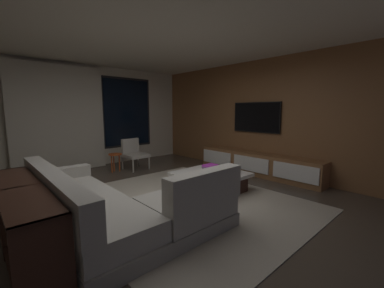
# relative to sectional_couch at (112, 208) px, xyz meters

# --- Properties ---
(floor) EXTENTS (9.20, 9.20, 0.00)m
(floor) POSITION_rel_sectional_couch_xyz_m (0.92, 0.20, -0.29)
(floor) COLOR #473D33
(back_wall_with_window) EXTENTS (6.60, 0.30, 2.70)m
(back_wall_with_window) POSITION_rel_sectional_couch_xyz_m (0.86, 3.81, 1.05)
(back_wall_with_window) COLOR beige
(back_wall_with_window) RESTS_ON floor
(media_wall) EXTENTS (0.12, 7.80, 2.70)m
(media_wall) POSITION_rel_sectional_couch_xyz_m (3.98, 0.20, 1.06)
(media_wall) COLOR brown
(media_wall) RESTS_ON floor
(ceiling) EXTENTS (8.20, 8.20, 0.00)m
(ceiling) POSITION_rel_sectional_couch_xyz_m (0.92, 0.20, 2.41)
(ceiling) COLOR beige
(area_rug) EXTENTS (3.20, 3.80, 0.01)m
(area_rug) POSITION_rel_sectional_couch_xyz_m (1.27, 0.10, -0.28)
(area_rug) COLOR #ADA391
(area_rug) RESTS_ON floor
(sectional_couch) EXTENTS (1.98, 2.50, 0.82)m
(sectional_couch) POSITION_rel_sectional_couch_xyz_m (0.00, 0.00, 0.00)
(sectional_couch) COLOR gray
(sectional_couch) RESTS_ON floor
(coffee_table) EXTENTS (1.16, 1.16, 0.36)m
(coffee_table) POSITION_rel_sectional_couch_xyz_m (2.00, 0.19, -0.10)
(coffee_table) COLOR #3A2117
(coffee_table) RESTS_ON floor
(book_stack_on_coffee_table) EXTENTS (0.27, 0.22, 0.09)m
(book_stack_on_coffee_table) POSITION_rel_sectional_couch_xyz_m (2.19, 0.37, 0.12)
(book_stack_on_coffee_table) COLOR #65476F
(book_stack_on_coffee_table) RESTS_ON coffee_table
(accent_chair_near_window) EXTENTS (0.58, 0.59, 0.78)m
(accent_chair_near_window) POSITION_rel_sectional_couch_xyz_m (1.83, 2.76, 0.14)
(accent_chair_near_window) COLOR #B2ADA0
(accent_chair_near_window) RESTS_ON floor
(side_stool) EXTENTS (0.32, 0.32, 0.46)m
(side_stool) POSITION_rel_sectional_couch_xyz_m (1.32, 2.76, 0.08)
(side_stool) COLOR #BF4C1E
(side_stool) RESTS_ON floor
(media_console) EXTENTS (0.46, 3.10, 0.52)m
(media_console) POSITION_rel_sectional_couch_xyz_m (3.69, 0.25, -0.04)
(media_console) COLOR brown
(media_console) RESTS_ON floor
(mounted_tv) EXTENTS (0.05, 1.26, 0.72)m
(mounted_tv) POSITION_rel_sectional_couch_xyz_m (3.87, 0.45, 1.06)
(mounted_tv) COLOR black
(console_table_behind_couch) EXTENTS (0.40, 2.10, 0.74)m
(console_table_behind_couch) POSITION_rel_sectional_couch_xyz_m (-0.91, 0.13, 0.12)
(console_table_behind_couch) COLOR #3A2117
(console_table_behind_couch) RESTS_ON floor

